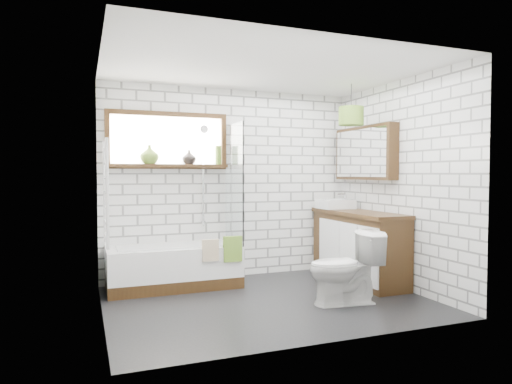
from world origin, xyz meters
name	(u,v)px	position (x,y,z in m)	size (l,w,h in m)	color
floor	(268,302)	(0.00, 0.00, -0.01)	(3.40, 2.60, 0.01)	black
ceiling	(269,68)	(0.00, 0.00, 2.50)	(3.40, 2.60, 0.01)	white
wall_back	(231,183)	(0.00, 1.30, 1.25)	(3.40, 0.01, 2.50)	white
wall_front	(331,190)	(0.00, -1.30, 1.25)	(3.40, 0.01, 2.50)	white
wall_left	(101,187)	(-1.70, 0.00, 1.25)	(0.01, 2.60, 2.50)	white
wall_right	(399,184)	(1.70, 0.00, 1.25)	(0.01, 2.60, 2.50)	white
window	(168,140)	(-0.85, 1.26, 1.80)	(1.52, 0.16, 0.68)	black
towel_radiator	(106,193)	(-1.66, 0.00, 1.20)	(0.06, 0.52, 1.00)	white
mirror_cabinet	(365,153)	(1.62, 0.60, 1.65)	(0.16, 1.20, 0.70)	black
shower_riser	(203,176)	(-0.40, 1.26, 1.35)	(0.02, 0.02, 1.30)	silver
bathtub	(174,267)	(-0.84, 0.95, 0.25)	(1.57, 0.69, 0.51)	white
shower_screen	(234,183)	(-0.08, 0.95, 1.26)	(0.02, 0.72, 1.50)	white
towel_green	(233,249)	(-0.21, 0.61, 0.49)	(0.22, 0.06, 0.30)	#5A8227
towel_beige	(210,250)	(-0.48, 0.61, 0.49)	(0.19, 0.05, 0.25)	#C4AE88
vanity	(358,246)	(1.45, 0.47, 0.45)	(0.51, 1.57, 0.90)	black
basin	(335,204)	(1.39, 0.95, 0.96)	(0.44, 0.38, 0.13)	white
tap	(345,199)	(1.55, 0.95, 1.02)	(0.03, 0.03, 0.14)	silver
toilet	(345,268)	(0.71, -0.38, 0.39)	(0.76, 0.43, 0.77)	white
vase_olive	(150,156)	(-1.09, 1.23, 1.60)	(0.22, 0.22, 0.23)	olive
vase_dark	(189,159)	(-0.59, 1.23, 1.57)	(0.17, 0.17, 0.18)	black
bottle	(218,157)	(-0.20, 1.23, 1.60)	(0.08, 0.08, 0.24)	olive
pendant	(351,116)	(1.29, 0.41, 2.10)	(0.31, 0.31, 0.23)	#5A8227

